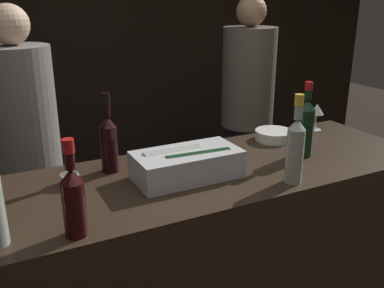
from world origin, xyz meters
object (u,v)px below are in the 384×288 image
Objects in this scene: candle_votive at (70,180)px; person_in_hoodie at (247,103)px; red_wine_bottle_burgundy at (305,126)px; red_wine_bottle_black_foil at (109,140)px; ice_bin_with_bottles at (187,163)px; person_grey_polo at (25,142)px; red_wine_bottle_tall at (73,197)px; rose_wine_bottle at (295,147)px; bowl_white at (274,135)px; wine_glass at (317,110)px.

candle_votive is 0.05× the size of person_in_hoodie.
candle_votive is at bearing 171.45° from red_wine_bottle_burgundy.
ice_bin_with_bottles is at bearing -38.46° from red_wine_bottle_black_foil.
person_grey_polo reaches higher than candle_votive.
red_wine_bottle_tall is at bearing -98.89° from candle_votive.
person_in_hoodie reaches higher than red_wine_bottle_tall.
rose_wine_bottle is 0.22× the size of person_grey_polo.
rose_wine_bottle is at bearing -119.13° from bowl_white.
rose_wine_bottle reaches higher than bowl_white.
candle_votive is 0.91m from rose_wine_bottle.
red_wine_bottle_black_foil is 0.52m from red_wine_bottle_tall.
wine_glass is 0.44m from red_wine_bottle_burgundy.
rose_wine_bottle is 0.22× the size of person_in_hoodie.
candle_votive is at bearing 155.15° from rose_wine_bottle.
red_wine_bottle_burgundy is (0.87, -0.23, 0.01)m from red_wine_bottle_black_foil.
person_grey_polo reaches higher than red_wine_bottle_black_foil.
red_wine_bottle_black_foil reaches higher than ice_bin_with_bottles.
person_in_hoodie is 1.02× the size of person_grey_polo.
rose_wine_bottle is (0.63, -0.45, 0.01)m from red_wine_bottle_black_foil.
red_wine_bottle_black_foil is (-1.20, -0.05, 0.03)m from wine_glass.
red_wine_bottle_black_foil is (-0.26, 0.21, 0.08)m from ice_bin_with_bottles.
person_in_hoodie reaches higher than candle_votive.
red_wine_bottle_tall is 0.91× the size of red_wine_bottle_burgundy.
candle_votive is 1.74m from person_in_hoodie.
bowl_white is 0.28m from red_wine_bottle_burgundy.
rose_wine_bottle reaches higher than wine_glass.
red_wine_bottle_burgundy is at bearing -57.68° from person_in_hoodie.
rose_wine_bottle is (-0.26, -0.47, 0.12)m from bowl_white.
person_in_hoodie is at bearing 36.86° from person_grey_polo.
red_wine_bottle_burgundy is at bearing -1.84° from ice_bin_with_bottles.
bowl_white is at bearing 60.87° from rose_wine_bottle.
person_in_hoodie is at bearing 33.59° from red_wine_bottle_black_foil.
red_wine_bottle_black_foil is 0.21× the size of person_grey_polo.
rose_wine_bottle is (0.88, 0.01, 0.02)m from red_wine_bottle_tall.
person_in_hoodie is (0.42, 1.08, -0.18)m from red_wine_bottle_burgundy.
bowl_white is 0.90m from red_wine_bottle_black_foil.
rose_wine_bottle is at bearing -33.21° from ice_bin_with_bottles.
bowl_white is at bearing 20.23° from ice_bin_with_bottles.
candle_votive is at bearing 81.11° from red_wine_bottle_tall.
ice_bin_with_bottles is at bearing -27.92° from person_grey_polo.
person_in_hoodie is (1.02, 1.07, -0.09)m from ice_bin_with_bottles.
red_wine_bottle_tall is (-0.06, -0.39, 0.11)m from candle_votive.
wine_glass is 0.42× the size of rose_wine_bottle.
red_wine_bottle_black_foil reaches higher than wine_glass.
red_wine_bottle_burgundy is at bearing -8.55° from candle_votive.
red_wine_bottle_tall is at bearing -157.19° from bowl_white.
ice_bin_with_bottles is 0.27× the size of person_grey_polo.
person_in_hoodie is at bearing 64.44° from bowl_white.
bowl_white is at bearing 1.36° from red_wine_bottle_black_foil.
person_grey_polo reaches higher than red_wine_bottle_tall.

